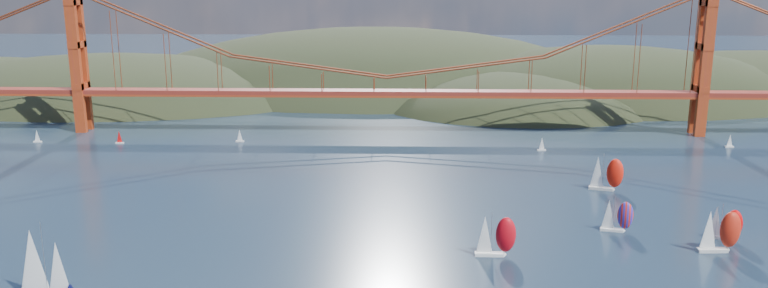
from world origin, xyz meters
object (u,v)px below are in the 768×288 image
(racer_0, at_px, (495,235))
(racer_rwb, at_px, (616,215))
(sloop_navy, at_px, (40,263))
(racer_3, at_px, (606,173))
(racer_1, at_px, (719,230))
(racer_2, at_px, (724,223))

(racer_0, height_order, racer_rwb, racer_0)
(sloop_navy, relative_size, racer_3, 1.39)
(racer_0, relative_size, racer_1, 0.96)
(racer_rwb, bearing_deg, racer_3, 92.64)
(racer_3, bearing_deg, racer_0, -111.06)
(racer_1, distance_m, racer_2, 9.32)
(racer_1, height_order, racer_3, racer_1)
(racer_2, height_order, racer_rwb, racer_2)
(racer_2, xyz_separation_m, racer_rwb, (-24.23, 4.90, -0.01))
(racer_0, bearing_deg, racer_3, 54.90)
(sloop_navy, relative_size, racer_0, 1.45)
(racer_1, distance_m, racer_rwb, 23.57)
(racer_2, relative_size, racer_rwb, 1.00)
(racer_rwb, bearing_deg, racer_0, -139.07)
(sloop_navy, xyz_separation_m, racer_rwb, (124.26, 40.02, -2.54))
(racer_1, bearing_deg, sloop_navy, -172.78)
(racer_2, bearing_deg, racer_0, -139.46)
(racer_0, bearing_deg, racer_1, 5.64)
(racer_2, distance_m, racer_rwb, 24.72)
(sloop_navy, height_order, racer_0, sloop_navy)
(sloop_navy, relative_size, racer_rwb, 1.72)
(racer_1, relative_size, racer_3, 1.00)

